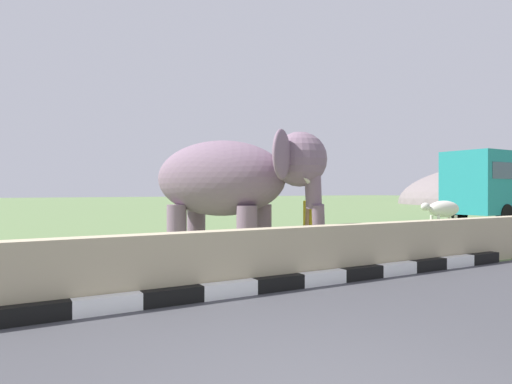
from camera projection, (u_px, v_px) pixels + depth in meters
name	position (u px, v px, depth m)	size (l,w,h in m)	color
striped_curb	(141.00, 301.00, 6.21)	(16.20, 0.20, 0.24)	white
barrier_parapet	(274.00, 257.00, 7.64)	(28.00, 0.36, 1.00)	tan
elephant	(235.00, 180.00, 10.08)	(3.70, 3.92, 2.87)	slate
person_handler	(311.00, 221.00, 10.44)	(0.58, 0.45, 1.66)	navy
bus_teal	(512.00, 182.00, 23.27)	(8.59, 2.82, 3.50)	teal
cow_near	(443.00, 210.00, 17.91)	(1.92, 0.79, 1.23)	beige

